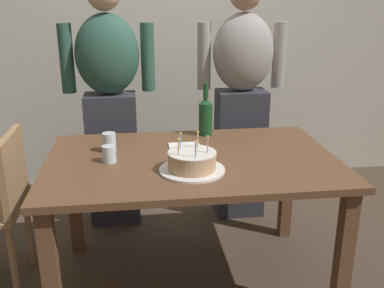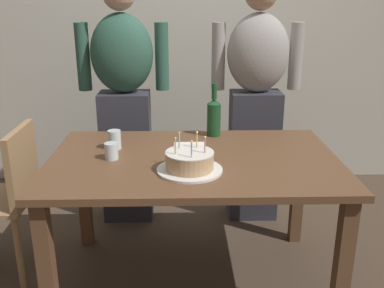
{
  "view_description": "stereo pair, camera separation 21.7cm",
  "coord_description": "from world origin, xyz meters",
  "views": [
    {
      "loc": [
        -0.28,
        -2.11,
        1.54
      ],
      "look_at": [
        -0.01,
        -0.07,
        0.84
      ],
      "focal_mm": 41.01,
      "sensor_mm": 36.0,
      "label": 1
    },
    {
      "loc": [
        -0.06,
        -2.13,
        1.54
      ],
      "look_at": [
        -0.01,
        -0.07,
        0.84
      ],
      "focal_mm": 41.01,
      "sensor_mm": 36.0,
      "label": 2
    }
  ],
  "objects": [
    {
      "name": "person_man_bearded",
      "position": [
        -0.45,
        0.78,
        0.87
      ],
      "size": [
        0.61,
        0.27,
        1.66
      ],
      "rotation": [
        0.0,
        0.0,
        3.14
      ],
      "color": "#33333D",
      "rests_on": "ground_plane"
    },
    {
      "name": "wine_bottle",
      "position": [
        0.13,
        0.38,
        0.86
      ],
      "size": [
        0.08,
        0.08,
        0.32
      ],
      "color": "#194723",
      "rests_on": "dining_table"
    },
    {
      "name": "dining_table",
      "position": [
        0.0,
        0.0,
        0.64
      ],
      "size": [
        1.5,
        0.96,
        0.74
      ],
      "color": "brown",
      "rests_on": "ground_plane"
    },
    {
      "name": "water_glass_far",
      "position": [
        -0.42,
        -0.01,
        0.78
      ],
      "size": [
        0.07,
        0.07,
        0.09
      ],
      "primitive_type": "cylinder",
      "color": "silver",
      "rests_on": "dining_table"
    },
    {
      "name": "ground_plane",
      "position": [
        0.0,
        0.0,
        0.0
      ],
      "size": [
        10.0,
        10.0,
        0.0
      ],
      "primitive_type": "plane",
      "color": "#47382B"
    },
    {
      "name": "napkin_stack",
      "position": [
        -0.02,
        0.17,
        0.74
      ],
      "size": [
        0.17,
        0.13,
        0.01
      ],
      "primitive_type": "cube",
      "rotation": [
        0.0,
        0.0,
        -0.0
      ],
      "color": "white",
      "rests_on": "dining_table"
    },
    {
      "name": "birthday_cake",
      "position": [
        -0.02,
        -0.18,
        0.78
      ],
      "size": [
        0.32,
        0.32,
        0.18
      ],
      "color": "white",
      "rests_on": "dining_table"
    },
    {
      "name": "person_woman_cardigan",
      "position": [
        0.45,
        0.78,
        0.87
      ],
      "size": [
        0.61,
        0.27,
        1.66
      ],
      "rotation": [
        0.0,
        0.0,
        3.14
      ],
      "color": "#33333D",
      "rests_on": "ground_plane"
    },
    {
      "name": "back_wall",
      "position": [
        0.0,
        1.55,
        1.3
      ],
      "size": [
        5.2,
        0.1,
        2.6
      ],
      "primitive_type": "cube",
      "color": "beige",
      "rests_on": "ground_plane"
    },
    {
      "name": "dining_chair",
      "position": [
        -1.02,
        0.1,
        0.52
      ],
      "size": [
        0.42,
        0.42,
        0.87
      ],
      "rotation": [
        0.0,
        0.0,
        -1.57
      ],
      "color": "#A37A51",
      "rests_on": "ground_plane"
    },
    {
      "name": "water_glass_near",
      "position": [
        -0.43,
        0.15,
        0.79
      ],
      "size": [
        0.07,
        0.07,
        0.1
      ],
      "primitive_type": "cylinder",
      "color": "silver",
      "rests_on": "dining_table"
    }
  ]
}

